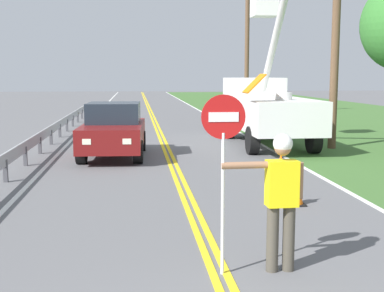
% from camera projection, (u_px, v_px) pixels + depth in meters
% --- Properties ---
extents(centerline_yellow_left, '(0.11, 110.00, 0.01)m').
position_uv_depth(centerline_yellow_left, '(158.00, 133.00, 23.01)').
color(centerline_yellow_left, yellow).
rests_on(centerline_yellow_left, ground).
extents(centerline_yellow_right, '(0.11, 110.00, 0.01)m').
position_uv_depth(centerline_yellow_right, '(162.00, 133.00, 23.03)').
color(centerline_yellow_right, yellow).
rests_on(centerline_yellow_right, ground).
extents(edge_line_right, '(0.12, 110.00, 0.01)m').
position_uv_depth(edge_line_right, '(239.00, 132.00, 23.41)').
color(edge_line_right, silver).
rests_on(edge_line_right, ground).
extents(edge_line_left, '(0.12, 110.00, 0.01)m').
position_uv_depth(edge_line_left, '(78.00, 134.00, 22.63)').
color(edge_line_left, silver).
rests_on(edge_line_left, ground).
extents(flagger_worker, '(1.09, 0.25, 1.83)m').
position_uv_depth(flagger_worker, '(281.00, 193.00, 6.69)').
color(flagger_worker, '#474238').
rests_on(flagger_worker, ground).
extents(stop_sign_paddle, '(0.56, 0.04, 2.33)m').
position_uv_depth(stop_sign_paddle, '(223.00, 144.00, 6.49)').
color(stop_sign_paddle, silver).
rests_on(stop_sign_paddle, ground).
extents(utility_bucket_truck, '(2.70, 6.82, 5.52)m').
position_uv_depth(utility_bucket_truck, '(265.00, 106.00, 19.28)').
color(utility_bucket_truck, white).
rests_on(utility_bucket_truck, ground).
extents(oncoming_sedan_nearest, '(2.08, 4.19, 1.70)m').
position_uv_depth(oncoming_sedan_nearest, '(114.00, 130.00, 16.28)').
color(oncoming_sedan_nearest, maroon).
rests_on(oncoming_sedan_nearest, ground).
extents(utility_pole_near, '(1.80, 0.28, 8.65)m').
position_uv_depth(utility_pole_near, '(336.00, 18.00, 17.63)').
color(utility_pole_near, brown).
rests_on(utility_pole_near, ground).
extents(utility_pole_mid, '(1.80, 0.28, 8.84)m').
position_uv_depth(utility_pole_mid, '(247.00, 43.00, 32.79)').
color(utility_pole_mid, brown).
rests_on(utility_pole_mid, ground).
extents(traffic_cone_lead, '(0.40, 0.40, 0.70)m').
position_uv_depth(traffic_cone_lead, '(295.00, 188.00, 10.26)').
color(traffic_cone_lead, orange).
rests_on(traffic_cone_lead, ground).
extents(traffic_cone_mid, '(0.40, 0.40, 0.70)m').
position_uv_depth(traffic_cone_mid, '(281.00, 168.00, 12.52)').
color(traffic_cone_mid, orange).
rests_on(traffic_cone_mid, ground).
extents(guardrail_left_shoulder, '(0.10, 32.00, 0.71)m').
position_uv_depth(guardrail_left_shoulder, '(45.00, 134.00, 18.03)').
color(guardrail_left_shoulder, '#9EA0A3').
rests_on(guardrail_left_shoulder, ground).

